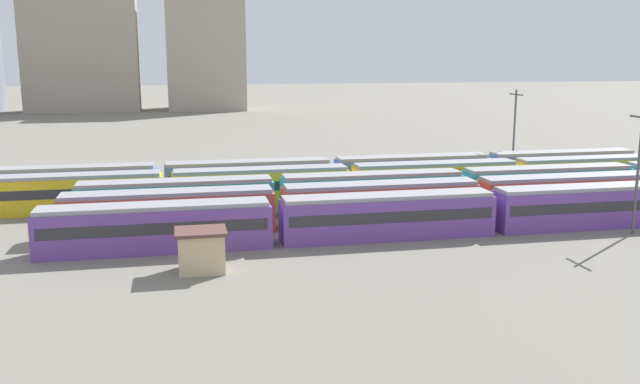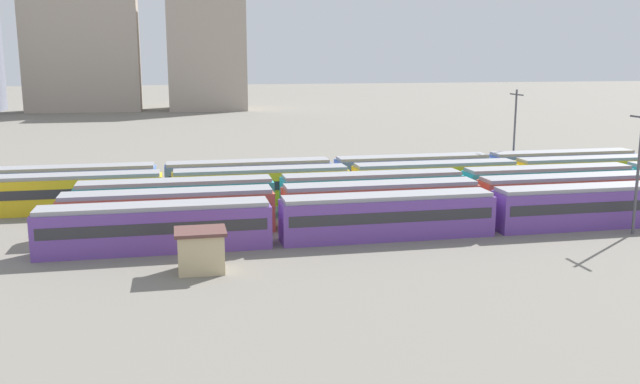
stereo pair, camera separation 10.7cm
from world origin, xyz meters
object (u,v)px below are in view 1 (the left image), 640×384
train_track_3 (515,176)px  catenary_pole_1 (514,130)px  catenary_pole_0 (638,167)px  train_track_0 (493,211)px  signal_hut (201,250)px  train_track_4 (333,174)px  train_track_1 (569,194)px  train_track_2 (628,181)px

train_track_3 → catenary_pole_1: size_ratio=10.26×
train_track_3 → catenary_pole_0: catenary_pole_0 is taller
train_track_0 → signal_hut: size_ratio=20.75×
train_track_4 → catenary_pole_0: 31.99m
train_track_3 → train_track_1: bearing=-88.8°
train_track_0 → signal_hut: 25.79m
catenary_pole_1 → train_track_0: bearing=-120.6°
train_track_1 → catenary_pole_1: (3.69, 18.72, 4.14)m
train_track_3 → signal_hut: bearing=-148.5°
catenary_pole_0 → train_track_4: bearing=131.3°
train_track_1 → train_track_2: 11.38m
train_track_2 → train_track_0: bearing=-153.2°
train_track_0 → train_track_2: same height
train_track_2 → train_track_4: size_ratio=1.51×
train_track_4 → catenary_pole_0: bearing=-48.7°
train_track_0 → signal_hut: bearing=-166.5°
catenary_pole_1 → train_track_3: bearing=-115.2°
train_track_0 → train_track_1: same height
train_track_2 → catenary_pole_0: 16.66m
train_track_4 → signal_hut: bearing=-120.2°
train_track_2 → catenary_pole_0: bearing=-123.9°
train_track_4 → catenary_pole_0: size_ratio=7.06×
train_track_0 → train_track_3: (10.21, 15.60, 0.00)m
train_track_1 → signal_hut: train_track_1 is taller
train_track_2 → train_track_3: size_ratio=1.00×
train_track_4 → train_track_1: bearing=-38.2°
train_track_3 → train_track_0: bearing=-123.2°
train_track_0 → train_track_1: 11.65m
train_track_1 → signal_hut: bearing=-162.5°
train_track_4 → catenary_pole_1: bearing=7.6°
train_track_2 → catenary_pole_1: size_ratio=10.26×
train_track_2 → train_track_3: same height
train_track_1 → train_track_3: 10.40m
train_track_3 → signal_hut: train_track_3 is taller
train_track_4 → catenary_pole_1: 24.11m
train_track_1 → train_track_4: 25.25m
train_track_0 → train_track_3: 18.65m
train_track_2 → catenary_pole_1: bearing=115.4°
train_track_2 → signal_hut: train_track_2 is taller
train_track_0 → catenary_pole_1: (14.12, 23.92, 4.14)m
train_track_1 → catenary_pole_0: 9.21m
train_track_0 → catenary_pole_0: (11.53, -3.04, 3.94)m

